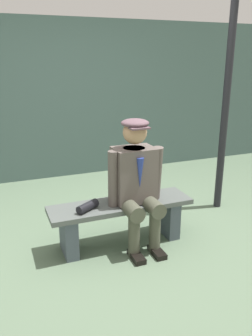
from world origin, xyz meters
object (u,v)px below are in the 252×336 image
object	(u,v)px
lamp_post	(230,59)
seated_man	(136,179)
rolled_magazine	(88,206)
bench	(121,216)

from	to	relation	value
lamp_post	seated_man	bearing A→B (deg)	19.32
rolled_magazine	lamp_post	bearing A→B (deg)	-165.87
bench	lamp_post	bearing A→B (deg)	-164.52
bench	seated_man	bearing A→B (deg)	156.04
bench	seated_man	distance (m)	0.41
bench	lamp_post	world-z (taller)	lamp_post
seated_man	bench	bearing A→B (deg)	-23.96
bench	rolled_magazine	world-z (taller)	rolled_magazine
bench	rolled_magazine	size ratio (longest dim) A/B	6.01
bench	seated_man	world-z (taller)	seated_man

